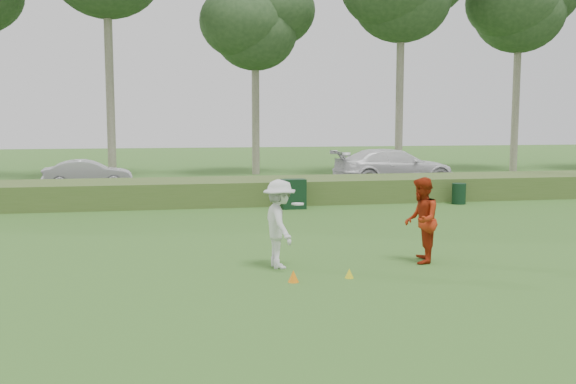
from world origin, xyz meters
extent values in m
plane|color=#2D5E1F|center=(0.00, 0.00, 0.00)|extent=(120.00, 120.00, 0.00)
cube|color=#3E5A24|center=(0.00, 12.00, 0.45)|extent=(80.00, 3.00, 0.90)
cube|color=#2D2D2D|center=(0.00, 17.00, 0.03)|extent=(80.00, 6.00, 0.06)
cylinder|color=gray|center=(-6.00, 23.00, 7.75)|extent=(0.44, 0.44, 15.50)
cylinder|color=gray|center=(2.00, 24.50, 5.75)|extent=(0.44, 0.44, 11.50)
ellipsoid|color=#254020|center=(2.00, 24.50, 8.62)|extent=(6.24, 6.24, 5.28)
cylinder|color=gray|center=(10.00, 22.50, 7.00)|extent=(0.44, 0.44, 14.00)
cylinder|color=gray|center=(18.00, 23.80, 6.75)|extent=(0.44, 0.44, 13.50)
ellipsoid|color=#254020|center=(18.00, 23.80, 10.12)|extent=(7.02, 7.02, 5.94)
imported|color=silver|center=(-0.77, 0.96, 0.96)|extent=(0.85, 1.31, 1.92)
cylinder|color=white|center=(-0.37, 0.96, 1.39)|extent=(0.27, 0.27, 0.03)
imported|color=#9D250D|center=(2.44, 0.85, 0.97)|extent=(1.03, 1.15, 1.93)
cone|color=orange|center=(-0.72, -0.33, 0.12)|extent=(0.22, 0.22, 0.24)
cone|color=yellow|center=(0.47, -0.23, 0.10)|extent=(0.18, 0.18, 0.20)
cube|color=black|center=(1.33, 9.92, 0.53)|extent=(0.87, 0.55, 1.07)
cylinder|color=black|center=(7.77, 10.01, 0.39)|extent=(0.54, 0.54, 0.79)
imported|color=silver|center=(-6.68, 17.90, 0.71)|extent=(4.02, 1.61, 1.30)
imported|color=white|center=(7.67, 16.82, 0.92)|extent=(6.00, 2.61, 1.72)
camera|label=1|loc=(-3.15, -12.54, 3.23)|focal=40.00mm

